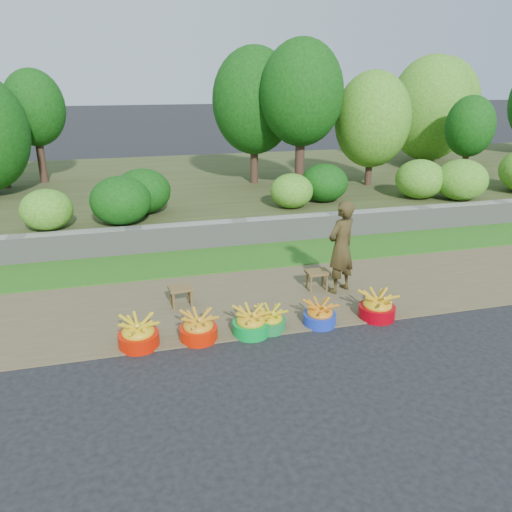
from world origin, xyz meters
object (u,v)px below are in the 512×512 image
object	(u,v)px
basin_c	(251,323)
stool_left	(181,291)
basin_b	(198,328)
basin_f	(377,307)
basin_e	(320,315)
stool_right	(317,275)
basin_a	(138,334)
vendor_woman	(341,247)
basin_d	(270,320)

from	to	relation	value
basin_c	stool_left	size ratio (longest dim) A/B	1.33
basin_b	basin_f	size ratio (longest dim) A/B	0.97
basin_e	basin_f	world-z (taller)	basin_f
stool_right	basin_a	bearing A→B (deg)	-159.16
basin_e	stool_right	world-z (taller)	basin_e
basin_f	stool_left	world-z (taller)	basin_f
basin_f	stool_left	distance (m)	3.06
vendor_woman	basin_b	bearing A→B (deg)	-4.44
basin_b	basin_c	bearing A→B (deg)	-3.03
basin_a	basin_b	distance (m)	0.82
basin_c	vendor_woman	distance (m)	2.19
basin_a	vendor_woman	world-z (taller)	vendor_woman
basin_f	stool_right	xyz separation A→B (m)	(-0.50, 1.21, 0.10)
basin_a	basin_d	bearing A→B (deg)	-0.07
basin_d	stool_right	bearing A→B (deg)	44.56
basin_c	basin_e	size ratio (longest dim) A/B	1.09
basin_e	stool_left	world-z (taller)	basin_e
basin_b	stool_right	xyz separation A→B (m)	(2.23, 1.18, 0.11)
basin_a	basin_e	bearing A→B (deg)	-0.80
basin_e	vendor_woman	distance (m)	1.44
basin_c	basin_e	world-z (taller)	basin_c
stool_left	basin_a	bearing A→B (deg)	-123.31
basin_d	vendor_woman	distance (m)	1.93
basin_c	vendor_woman	size ratio (longest dim) A/B	0.34
basin_d	vendor_woman	bearing A→B (deg)	33.36
basin_b	basin_c	world-z (taller)	basin_b
basin_b	stool_left	size ratio (longest dim) A/B	1.34
basin_e	stool_right	xyz separation A→B (m)	(0.42, 1.19, 0.12)
stool_right	vendor_woman	xyz separation A→B (m)	(0.34, -0.16, 0.52)
basin_b	basin_e	world-z (taller)	basin_b
basin_a	basin_b	size ratio (longest dim) A/B	1.04
basin_a	basin_d	xyz separation A→B (m)	(1.86, -0.00, -0.03)
basin_b	basin_e	distance (m)	1.80
basin_d	stool_right	distance (m)	1.66
basin_c	basin_d	size ratio (longest dim) A/B	1.15
basin_b	basin_a	bearing A→B (deg)	178.79
stool_left	basin_b	bearing A→B (deg)	-84.45
basin_b	stool_right	bearing A→B (deg)	27.83
stool_left	vendor_woman	size ratio (longest dim) A/B	0.25
basin_d	vendor_woman	size ratio (longest dim) A/B	0.29
basin_a	basin_e	size ratio (longest dim) A/B	1.14
basin_f	vendor_woman	world-z (taller)	vendor_woman
stool_right	vendor_woman	distance (m)	0.64
basin_f	basin_e	bearing A→B (deg)	178.92
stool_right	basin_f	bearing A→B (deg)	-67.42
basin_b	basin_f	world-z (taller)	basin_f
basin_a	basin_c	distance (m)	1.57
basin_a	stool_left	distance (m)	1.30
basin_d	stool_left	size ratio (longest dim) A/B	1.15
basin_a	stool_left	bearing A→B (deg)	56.69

